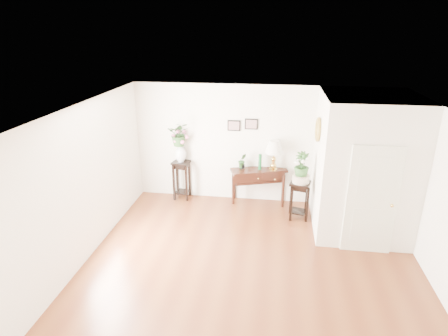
% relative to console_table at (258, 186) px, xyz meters
% --- Properties ---
extents(floor, '(6.00, 5.50, 0.02)m').
position_rel_console_table_xyz_m(floor, '(0.03, -2.57, -0.43)').
color(floor, brown).
rests_on(floor, ground).
extents(ceiling, '(6.00, 5.50, 0.02)m').
position_rel_console_table_xyz_m(ceiling, '(0.03, -2.57, 2.37)').
color(ceiling, white).
rests_on(ceiling, ground).
extents(wall_back, '(6.00, 0.02, 2.80)m').
position_rel_console_table_xyz_m(wall_back, '(0.03, 0.18, 0.97)').
color(wall_back, white).
rests_on(wall_back, ground).
extents(wall_front, '(6.00, 0.02, 2.80)m').
position_rel_console_table_xyz_m(wall_front, '(0.03, -5.32, 0.97)').
color(wall_front, white).
rests_on(wall_front, ground).
extents(wall_left, '(0.02, 5.50, 2.80)m').
position_rel_console_table_xyz_m(wall_left, '(-2.97, -2.57, 0.97)').
color(wall_left, white).
rests_on(wall_left, ground).
extents(wall_right, '(0.02, 5.50, 2.80)m').
position_rel_console_table_xyz_m(wall_right, '(3.03, -2.57, 0.97)').
color(wall_right, white).
rests_on(wall_right, ground).
extents(partition, '(1.80, 1.95, 2.80)m').
position_rel_console_table_xyz_m(partition, '(2.13, -0.79, 0.97)').
color(partition, white).
rests_on(partition, floor).
extents(door, '(0.90, 0.05, 2.10)m').
position_rel_console_table_xyz_m(door, '(2.13, -1.79, 0.62)').
color(door, silver).
rests_on(door, floor).
extents(art_print_left, '(0.30, 0.02, 0.25)m').
position_rel_console_table_xyz_m(art_print_left, '(-0.62, 0.16, 1.42)').
color(art_print_left, black).
rests_on(art_print_left, wall_back).
extents(art_print_right, '(0.30, 0.02, 0.25)m').
position_rel_console_table_xyz_m(art_print_right, '(-0.22, 0.16, 1.47)').
color(art_print_right, black).
rests_on(art_print_right, wall_back).
extents(wall_ornament, '(0.07, 0.51, 0.51)m').
position_rel_console_table_xyz_m(wall_ornament, '(1.19, -0.67, 1.62)').
color(wall_ornament, '#AA903C').
rests_on(wall_ornament, partition).
extents(console_table, '(1.37, 0.83, 0.86)m').
position_rel_console_table_xyz_m(console_table, '(0.00, 0.00, 0.00)').
color(console_table, black).
rests_on(console_table, floor).
extents(table_lamp, '(0.53, 0.53, 0.72)m').
position_rel_console_table_xyz_m(table_lamp, '(0.33, 0.00, 0.78)').
color(table_lamp, gold).
rests_on(table_lamp, console_table).
extents(green_vase, '(0.09, 0.09, 0.37)m').
position_rel_console_table_xyz_m(green_vase, '(0.02, 0.00, 0.60)').
color(green_vase, '#104E21').
rests_on(green_vase, console_table).
extents(potted_plant, '(0.24, 0.22, 0.35)m').
position_rel_console_table_xyz_m(potted_plant, '(-0.40, 0.00, 0.61)').
color(potted_plant, '#264F1F').
rests_on(potted_plant, console_table).
extents(plant_stand_a, '(0.44, 0.44, 0.96)m').
position_rel_console_table_xyz_m(plant_stand_a, '(-1.88, 0.00, 0.05)').
color(plant_stand_a, black).
rests_on(plant_stand_a, floor).
extents(porcelain_vase, '(0.34, 0.34, 0.45)m').
position_rel_console_table_xyz_m(porcelain_vase, '(-1.88, 0.00, 0.75)').
color(porcelain_vase, white).
rests_on(porcelain_vase, plant_stand_a).
extents(lily_arrangement, '(0.55, 0.48, 0.58)m').
position_rel_console_table_xyz_m(lily_arrangement, '(-1.88, 0.00, 1.22)').
color(lily_arrangement, '#264F1F').
rests_on(lily_arrangement, porcelain_vase).
extents(plant_stand_b, '(0.49, 0.49, 0.85)m').
position_rel_console_table_xyz_m(plant_stand_b, '(0.93, -0.63, -0.01)').
color(plant_stand_b, black).
rests_on(plant_stand_b, floor).
extents(ceramic_bowl, '(0.41, 0.41, 0.16)m').
position_rel_console_table_xyz_m(ceramic_bowl, '(0.93, -0.63, 0.50)').
color(ceramic_bowl, beige).
rests_on(ceramic_bowl, plant_stand_b).
extents(narcissus, '(0.35, 0.35, 0.56)m').
position_rel_console_table_xyz_m(narcissus, '(0.93, -0.63, 0.82)').
color(narcissus, '#264F1F').
rests_on(narcissus, ceramic_bowl).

